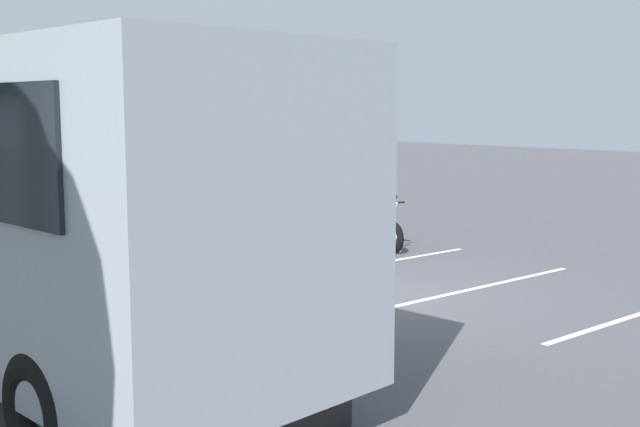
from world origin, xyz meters
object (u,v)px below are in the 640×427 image
(spectator_left, at_px, (234,239))
(parked_motorcycle_silver, at_px, (112,268))
(spectator_far_left, at_px, (284,248))
(spectator_centre, at_px, (184,227))
(stunt_motorcycle, at_px, (375,217))

(spectator_left, height_order, parked_motorcycle_silver, spectator_left)
(spectator_far_left, bearing_deg, parked_motorcycle_silver, 19.56)
(spectator_far_left, relative_size, parked_motorcycle_silver, 0.84)
(parked_motorcycle_silver, bearing_deg, spectator_left, -153.33)
(spectator_centre, bearing_deg, stunt_motorcycle, -74.53)
(spectator_centre, bearing_deg, parked_motorcycle_silver, 47.97)
(stunt_motorcycle, bearing_deg, spectator_left, 116.17)
(spectator_centre, bearing_deg, spectator_far_left, -174.50)
(spectator_centre, xyz_separation_m, parked_motorcycle_silver, (0.69, 0.77, -0.60))
(spectator_left, relative_size, parked_motorcycle_silver, 0.84)
(spectator_far_left, xyz_separation_m, spectator_centre, (2.02, 0.19, 0.05))
(spectator_left, bearing_deg, spectator_far_left, -175.21)
(spectator_left, bearing_deg, stunt_motorcycle, -63.83)
(spectator_far_left, distance_m, parked_motorcycle_silver, 2.92)
(spectator_far_left, bearing_deg, stunt_motorcycle, -55.45)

